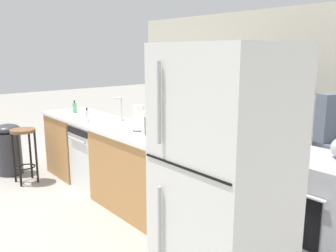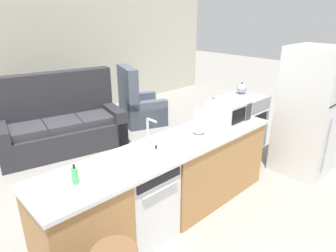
{
  "view_description": "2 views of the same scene",
  "coord_description": "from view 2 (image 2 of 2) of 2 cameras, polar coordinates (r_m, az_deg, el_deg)",
  "views": [
    {
      "loc": [
        3.73,
        -2.18,
        1.75
      ],
      "look_at": [
        0.62,
        0.44,
        0.89
      ],
      "focal_mm": 38.0,
      "sensor_mm": 36.0,
      "label": 1
    },
    {
      "loc": [
        -1.83,
        -2.07,
        2.23
      ],
      "look_at": [
        0.63,
        0.51,
        0.85
      ],
      "focal_mm": 32.0,
      "sensor_mm": 36.0,
      "label": 2
    }
  ],
  "objects": [
    {
      "name": "ground_plane",
      "position": [
        3.55,
        -1.69,
        -17.8
      ],
      "size": [
        24.0,
        24.0,
        0.0
      ],
      "primitive_type": "plane",
      "color": "gray"
    },
    {
      "name": "wall_back",
      "position": [
        6.68,
        -25.08,
        11.23
      ],
      "size": [
        10.0,
        0.06,
        2.6
      ],
      "color": "beige",
      "rests_on": "ground_plane"
    },
    {
      "name": "kitchen_counter",
      "position": [
        3.44,
        1.25,
        -10.63
      ],
      "size": [
        2.94,
        0.66,
        0.9
      ],
      "color": "#B77F47",
      "rests_on": "ground_plane"
    },
    {
      "name": "dishwasher",
      "position": [
        3.17,
        -5.23,
        -13.79
      ],
      "size": [
        0.58,
        0.61,
        0.84
      ],
      "color": "white",
      "rests_on": "ground_plane"
    },
    {
      "name": "stove_range",
      "position": [
        5.24,
        13.52,
        0.71
      ],
      "size": [
        0.76,
        0.68,
        0.9
      ],
      "color": "#A8AAB2",
      "rests_on": "ground_plane"
    },
    {
      "name": "refrigerator",
      "position": [
        4.64,
        25.31,
        2.42
      ],
      "size": [
        0.72,
        0.73,
        1.8
      ],
      "color": "silver",
      "rests_on": "ground_plane"
    },
    {
      "name": "microwave",
      "position": [
        3.85,
        11.5,
        2.7
      ],
      "size": [
        0.5,
        0.37,
        0.28
      ],
      "color": "white",
      "rests_on": "kitchen_counter"
    },
    {
      "name": "sink_faucet",
      "position": [
        3.13,
        -3.7,
        -1.39
      ],
      "size": [
        0.07,
        0.18,
        0.3
      ],
      "color": "silver",
      "rests_on": "kitchen_counter"
    },
    {
      "name": "paper_towel_roll",
      "position": [
        3.44,
        5.98,
        0.73
      ],
      "size": [
        0.14,
        0.14,
        0.28
      ],
      "color": "#4C4C51",
      "rests_on": "kitchen_counter"
    },
    {
      "name": "soap_bottle",
      "position": [
        2.8,
        -2.25,
        -5.6
      ],
      "size": [
        0.06,
        0.06,
        0.18
      ],
      "color": "silver",
      "rests_on": "kitchen_counter"
    },
    {
      "name": "dish_soap_bottle",
      "position": [
        2.59,
        -17.33,
        -8.99
      ],
      "size": [
        0.06,
        0.06,
        0.18
      ],
      "color": "#4CB266",
      "rests_on": "kitchen_counter"
    },
    {
      "name": "kettle",
      "position": [
        5.29,
        13.85,
        6.94
      ],
      "size": [
        0.21,
        0.17,
        0.19
      ],
      "color": "#B2B2B7",
      "rests_on": "stove_range"
    },
    {
      "name": "couch",
      "position": [
        5.43,
        -19.8,
        0.1
      ],
      "size": [
        2.14,
        1.29,
        1.27
      ],
      "color": "#2D2D33",
      "rests_on": "ground_plane"
    },
    {
      "name": "armchair",
      "position": [
        6.27,
        -5.72,
        3.61
      ],
      "size": [
        1.04,
        1.07,
        1.2
      ],
      "color": "#515B6B",
      "rests_on": "ground_plane"
    }
  ]
}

